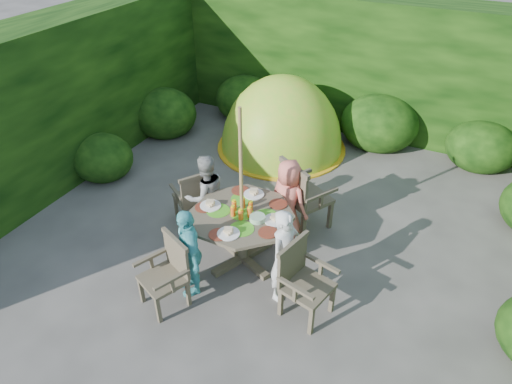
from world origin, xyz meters
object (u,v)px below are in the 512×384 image
at_px(garden_chair_back, 302,195).
at_px(child_right, 285,256).
at_px(dome_tent, 281,147).
at_px(patio_table, 242,221).
at_px(child_back, 288,200).
at_px(child_front, 189,252).
at_px(garden_chair_right, 302,279).
at_px(child_left, 206,196).
at_px(parasol_pole, 241,192).
at_px(garden_chair_left, 194,196).
at_px(garden_chair_front, 168,272).

relative_size(garden_chair_back, child_right, 0.85).
bearing_deg(dome_tent, patio_table, -56.83).
height_order(child_back, child_front, child_back).
bearing_deg(child_back, dome_tent, -45.85).
bearing_deg(garden_chair_back, patio_table, 97.80).
bearing_deg(garden_chair_right, child_right, 77.62).
height_order(child_left, child_front, child_left).
bearing_deg(parasol_pole, child_left, 155.94).
bearing_deg(child_front, garden_chair_left, 163.56).
bearing_deg(garden_chair_front, dome_tent, 118.53).
bearing_deg(garden_chair_right, dome_tent, 41.05).
xyz_separation_m(child_left, child_front, (0.40, -1.06, -0.02)).
xyz_separation_m(child_right, child_front, (-1.06, -0.40, -0.02)).
xyz_separation_m(parasol_pole, dome_tent, (-0.77, 3.06, -1.10)).
xyz_separation_m(child_left, child_back, (1.06, 0.40, -0.01)).
distance_m(child_front, dome_tent, 3.86).
distance_m(parasol_pole, dome_tent, 3.34).
bearing_deg(child_front, child_left, 153.97).
relative_size(parasol_pole, child_front, 1.84).
relative_size(child_right, dome_tent, 0.43).
relative_size(garden_chair_left, child_back, 0.69).
height_order(patio_table, child_right, child_right).
height_order(parasol_pole, garden_chair_left, parasol_pole).
distance_m(patio_table, child_back, 0.80).
bearing_deg(child_front, child_back, 108.97).
bearing_deg(child_back, garden_chair_left, 31.08).
distance_m(child_left, child_front, 1.13).
bearing_deg(child_front, garden_chair_back, 109.31).
bearing_deg(garden_chair_right, garden_chair_front, 124.99).
xyz_separation_m(child_right, child_left, (-1.46, 0.65, -0.01)).
xyz_separation_m(patio_table, child_right, (0.73, -0.33, -0.03)).
distance_m(garden_chair_left, garden_chair_back, 1.56).
bearing_deg(garden_chair_front, garden_chair_left, 135.33).
bearing_deg(child_right, garden_chair_back, 29.64).
xyz_separation_m(garden_chair_back, child_right, (0.30, -1.32, 0.06)).
relative_size(child_front, dome_tent, 0.42).
distance_m(garden_chair_left, garden_chair_front, 1.55).
relative_size(child_left, dome_tent, 0.43).
height_order(patio_table, garden_chair_front, patio_table).
height_order(parasol_pole, child_front, parasol_pole).
height_order(garden_chair_back, dome_tent, dome_tent).
height_order(patio_table, parasol_pole, parasol_pole).
bearing_deg(patio_table, garden_chair_back, 66.78).
bearing_deg(garden_chair_front, child_back, 89.91).
bearing_deg(garden_chair_left, dome_tent, -151.08).
bearing_deg(child_right, child_left, 82.92).
bearing_deg(parasol_pole, child_back, 65.94).
bearing_deg(garden_chair_back, garden_chair_front, 97.26).
bearing_deg(parasol_pole, garden_chair_right, -24.78).
distance_m(garden_chair_front, child_back, 1.91).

